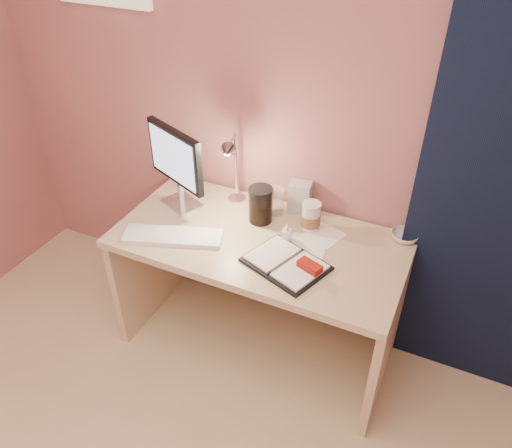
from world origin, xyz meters
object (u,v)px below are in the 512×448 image
at_px(clear_cup, 276,201).
at_px(planner, 288,263).
at_px(dark_jar, 260,206).
at_px(product_box, 300,197).
at_px(monitor, 177,161).
at_px(coffee_cup, 311,217).
at_px(bowl, 405,236).
at_px(desk, 265,265).
at_px(lotion_bottle, 287,233).
at_px(desk_lamp, 222,165).
at_px(keyboard, 173,236).

bearing_deg(clear_cup, planner, -59.52).
distance_m(planner, dark_jar, 0.38).
relative_size(clear_cup, product_box, 0.87).
relative_size(monitor, dark_jar, 2.61).
bearing_deg(product_box, coffee_cup, -58.69).
xyz_separation_m(planner, bowl, (0.43, 0.41, 0.01)).
bearing_deg(desk, clear_cup, 95.49).
xyz_separation_m(planner, lotion_bottle, (-0.08, 0.17, 0.03)).
distance_m(dark_jar, desk_lamp, 0.28).
distance_m(planner, product_box, 0.45).
height_order(monitor, planner, monitor).
xyz_separation_m(lotion_bottle, desk_lamp, (-0.40, 0.12, 0.21)).
distance_m(lotion_bottle, desk_lamp, 0.47).
relative_size(monitor, desk_lamp, 1.05).
height_order(dark_jar, product_box, dark_jar).
bearing_deg(planner, desk, 154.61).
bearing_deg(bowl, keyboard, -155.84).
relative_size(planner, bowl, 3.18).
bearing_deg(desk_lamp, planner, -45.14).
xyz_separation_m(lotion_bottle, dark_jar, (-0.18, 0.10, 0.04)).
height_order(lotion_bottle, product_box, product_box).
height_order(monitor, desk_lamp, monitor).
bearing_deg(monitor, desk, 20.74).
relative_size(keyboard, coffee_cup, 3.12).
bearing_deg(desk, planner, -45.38).
height_order(keyboard, lotion_bottle, lotion_bottle).
height_order(planner, bowl, planner).
relative_size(planner, lotion_bottle, 4.40).
bearing_deg(bowl, monitor, -170.44).
height_order(coffee_cup, desk_lamp, desk_lamp).
xyz_separation_m(desk, planner, (0.20, -0.20, 0.24)).
relative_size(keyboard, dark_jar, 2.84).
height_order(keyboard, desk_lamp, desk_lamp).
distance_m(planner, coffee_cup, 0.31).
bearing_deg(coffee_cup, bowl, 14.28).
bearing_deg(keyboard, planner, -15.42).
relative_size(product_box, desk_lamp, 0.39).
relative_size(keyboard, clear_cup, 3.35).
distance_m(planner, desk_lamp, 0.61).
bearing_deg(dark_jar, lotion_bottle, -29.26).
xyz_separation_m(coffee_cup, dark_jar, (-0.25, -0.03, 0.01)).
bearing_deg(desk, product_box, 69.56).
bearing_deg(monitor, dark_jar, 29.14).
xyz_separation_m(desk, coffee_cup, (0.20, 0.10, 0.30)).
bearing_deg(desk, monitor, 177.63).
height_order(clear_cup, bowl, clear_cup).
relative_size(planner, product_box, 2.55).
xyz_separation_m(monitor, lotion_bottle, (0.62, -0.06, -0.21)).
xyz_separation_m(bowl, desk_lamp, (-0.91, -0.13, 0.24)).
bearing_deg(planner, monitor, -177.81).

